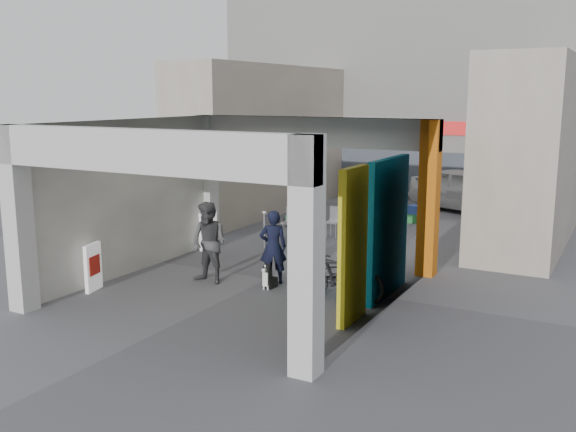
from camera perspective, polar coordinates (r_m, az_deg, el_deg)
The scene contains 21 objects.
ground at distance 14.32m, azimuth -1.84°, elevation -5.60°, with size 90.00×90.00×0.00m, color #58585D.
arcade_canopy at distance 12.88m, azimuth -1.68°, elevation 3.04°, with size 6.40×6.45×6.40m.
far_building at distance 26.76m, azimuth 13.72°, elevation 10.38°, with size 18.00×4.08×8.00m.
plaza_bldg_left at distance 22.54m, azimuth -2.10°, elevation 6.86°, with size 2.00×9.00×5.00m, color #B2A894.
plaza_bldg_right at distance 19.56m, azimuth 21.34°, elevation 5.54°, with size 2.00×9.00×5.00m, color #B2A894.
bollard_left at distance 17.06m, azimuth -2.09°, elevation -1.25°, with size 0.09×0.09×0.96m, color gray.
bollard_center at distance 16.31m, azimuth 2.88°, elevation -1.90°, with size 0.09×0.09×0.92m, color gray.
bollard_right at distance 15.77m, azimuth 8.11°, elevation -2.64°, with size 0.09×0.09×0.82m, color gray.
advert_board_near at distance 13.95m, azimuth -16.93°, elevation -4.35°, with size 0.21×0.55×1.00m.
advert_board_far at distance 16.97m, azimuth -7.09°, elevation -1.31°, with size 0.21×0.55×1.00m.
cafe_set at distance 18.50m, azimuth 2.09°, elevation -0.86°, with size 1.43×1.16×0.87m.
produce_stand at distance 19.71m, azimuth 1.45°, elevation -0.14°, with size 1.17×0.63×0.77m.
crate_stack at distance 20.81m, azimuth 11.34°, elevation 0.17°, with size 0.50×0.42×0.56m.
border_collie at distance 13.57m, azimuth -1.77°, elevation -5.53°, with size 0.21×0.42×0.57m.
man_with_dog at distance 13.80m, azimuth -1.34°, elevation -2.78°, with size 0.59×0.38×1.61m, color black.
man_back_turned at distance 13.90m, azimuth -7.04°, elevation -2.39°, with size 0.86×0.67×1.77m, color #424244.
man_elderly at distance 15.43m, azimuth 6.45°, elevation -1.41°, with size 0.78×0.51×1.60m, color teal.
man_crates at distance 20.09m, azimuth 6.20°, elevation 1.77°, with size 1.07×0.45×1.83m, color black.
bicycle_front at distance 12.87m, azimuth 4.63°, elevation -5.08°, with size 0.70×2.00×1.05m, color black.
bicycle_rear at distance 12.91m, azimuth 4.31°, elevation -5.42°, with size 0.42×1.47×0.88m, color black.
white_van at distance 23.12m, azimuth 15.95°, elevation 2.21°, with size 1.79×4.46×1.52m, color silver.
Camera 1 is at (6.98, -11.84, 4.03)m, focal length 40.00 mm.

